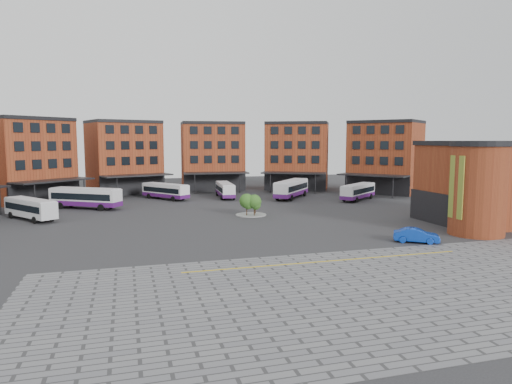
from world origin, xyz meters
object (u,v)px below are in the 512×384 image
object	(u,v)px
bus_a	(30,207)
bus_e	(291,188)
bus_d	(225,190)
blue_car	(416,235)
bus_f	(358,191)
bus_b	(85,198)
bus_c	(165,191)
tree_island	(252,203)

from	to	relation	value
bus_a	bus_e	xyz separation A→B (m)	(41.84, 12.01, 0.11)
bus_d	blue_car	bearing A→B (deg)	-71.41
bus_d	bus_e	xyz separation A→B (m)	(11.66, -4.01, 0.29)
bus_d	blue_car	size ratio (longest dim) A/B	2.18
bus_f	bus_e	bearing A→B (deg)	-157.21
bus_b	bus_c	bearing A→B (deg)	-25.27
bus_b	bus_d	world-z (taller)	bus_b
tree_island	bus_f	size ratio (longest dim) A/B	0.47
bus_c	bus_f	bearing A→B (deg)	-54.64
bus_b	bus_e	world-z (taller)	bus_e
bus_c	bus_f	world-z (taller)	bus_f
tree_island	bus_d	xyz separation A→B (m)	(0.69, 21.06, -0.32)
tree_island	bus_e	bearing A→B (deg)	54.09
bus_a	bus_b	xyz separation A→B (m)	(6.31, 8.48, 0.08)
bus_b	bus_f	world-z (taller)	bus_b
bus_c	blue_car	world-z (taller)	bus_c
tree_island	bus_f	bearing A→B (deg)	26.17
bus_a	bus_b	world-z (taller)	bus_b
bus_d	bus_f	world-z (taller)	bus_f
tree_island	bus_a	distance (m)	29.92
tree_island	bus_f	xyz separation A→B (m)	(22.87, 11.24, -0.27)
bus_e	bus_c	bearing A→B (deg)	-152.00
bus_d	bus_f	xyz separation A→B (m)	(22.19, -9.81, 0.05)
tree_island	bus_a	bearing A→B (deg)	170.31
tree_island	bus_c	world-z (taller)	tree_island
bus_b	blue_car	xyz separation A→B (m)	(35.27, -34.65, -1.01)
bus_c	bus_a	bearing A→B (deg)	-176.21
bus_c	bus_d	xyz separation A→B (m)	(10.90, -0.66, -0.04)
bus_b	bus_c	world-z (taller)	bus_b
bus_b	bus_d	distance (m)	25.04
bus_a	blue_car	size ratio (longest dim) A/B	2.05
bus_b	bus_c	size ratio (longest dim) A/B	1.18
tree_island	bus_f	distance (m)	25.49
bus_f	blue_car	distance (m)	34.14
blue_car	bus_d	bearing A→B (deg)	46.56
bus_c	tree_island	bearing A→B (deg)	-101.89
bus_a	bus_d	size ratio (longest dim) A/B	0.94
bus_a	bus_f	size ratio (longest dim) A/B	1.00
tree_island	bus_b	distance (m)	26.84
bus_d	bus_e	size ratio (longest dim) A/B	0.93
bus_c	bus_f	size ratio (longest dim) A/B	1.00
bus_d	bus_a	bearing A→B (deg)	-148.57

